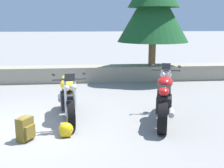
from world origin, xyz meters
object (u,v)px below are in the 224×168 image
object	(u,v)px
motorcycle_yellow_near_left	(68,98)
rider_backpack	(25,128)
motorcycle_red_centre	(164,100)
pine_tree_mid_left	(154,1)
rider_helmet	(66,129)

from	to	relation	value
motorcycle_yellow_near_left	rider_backpack	distance (m)	1.36
motorcycle_red_centre	pine_tree_mid_left	world-z (taller)	pine_tree_mid_left
pine_tree_mid_left	motorcycle_red_centre	bearing A→B (deg)	-99.83
motorcycle_red_centre	rider_helmet	world-z (taller)	motorcycle_red_centre
rider_helmet	pine_tree_mid_left	world-z (taller)	pine_tree_mid_left
motorcycle_yellow_near_left	pine_tree_mid_left	size ratio (longest dim) A/B	0.49
motorcycle_yellow_near_left	rider_backpack	bearing A→B (deg)	-122.85
rider_backpack	rider_helmet	distance (m)	0.75
motorcycle_yellow_near_left	pine_tree_mid_left	xyz separation A→B (m)	(2.84, 4.00, 2.36)
rider_backpack	pine_tree_mid_left	bearing A→B (deg)	55.17
motorcycle_red_centre	pine_tree_mid_left	bearing A→B (deg)	80.17
motorcycle_yellow_near_left	motorcycle_red_centre	bearing A→B (deg)	-9.25
motorcycle_red_centre	pine_tree_mid_left	xyz separation A→B (m)	(0.75, 4.34, 2.36)
motorcycle_yellow_near_left	rider_helmet	bearing A→B (deg)	-89.97
rider_backpack	rider_helmet	size ratio (longest dim) A/B	1.68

